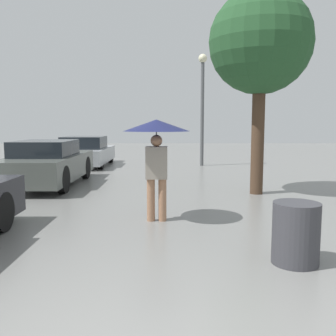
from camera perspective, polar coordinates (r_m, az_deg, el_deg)
The scene contains 6 objects.
pedestrian at distance 6.41m, azimuth -1.91°, elevation 4.70°, with size 1.14×1.14×1.76m.
parked_car_middle at distance 10.78m, azimuth -18.00°, elevation 0.62°, with size 1.68×4.03×1.24m.
parked_car_farthest at distance 15.36m, azimuth -12.63°, elevation 2.37°, with size 1.82×3.81×1.18m.
tree at distance 9.38m, azimuth 13.75°, elevation 17.90°, with size 2.40×2.40×4.77m.
street_lamp at distance 15.09m, azimuth 5.12°, elevation 10.89°, with size 0.34×0.34×4.38m.
trash_bin at distance 4.84m, azimuth 18.76°, elevation -9.38°, with size 0.56×0.56×0.75m.
Camera 1 is at (0.12, -1.92, 1.70)m, focal length 40.00 mm.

